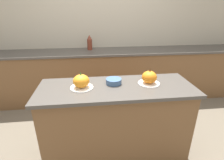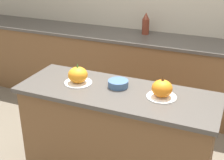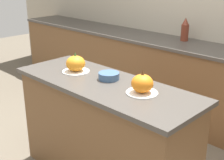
# 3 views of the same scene
# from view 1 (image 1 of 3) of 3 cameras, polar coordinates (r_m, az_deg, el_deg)

# --- Properties ---
(ground_plane) EXTENTS (12.00, 12.00, 0.00)m
(ground_plane) POSITION_cam_1_polar(r_m,az_deg,el_deg) (2.33, 1.24, -22.77)
(ground_plane) COLOR #665B4C
(wall_back) EXTENTS (8.00, 0.06, 2.50)m
(wall_back) POSITION_cam_1_polar(r_m,az_deg,el_deg) (3.42, -2.80, 15.91)
(wall_back) COLOR #B2A893
(wall_back) RESTS_ON ground_plane
(kitchen_island) EXTENTS (1.61, 0.59, 0.91)m
(kitchen_island) POSITION_cam_1_polar(r_m,az_deg,el_deg) (2.03, 1.35, -13.74)
(kitchen_island) COLOR brown
(kitchen_island) RESTS_ON ground_plane
(back_counter) EXTENTS (6.00, 0.60, 0.94)m
(back_counter) POSITION_cam_1_polar(r_m,az_deg,el_deg) (3.29, -2.13, 1.58)
(back_counter) COLOR brown
(back_counter) RESTS_ON ground_plane
(pumpkin_cake_left) EXTENTS (0.23, 0.23, 0.18)m
(pumpkin_cake_left) POSITION_cam_1_polar(r_m,az_deg,el_deg) (1.77, -10.00, -0.56)
(pumpkin_cake_left) COLOR white
(pumpkin_cake_left) RESTS_ON kitchen_island
(pumpkin_cake_right) EXTENTS (0.23, 0.23, 0.18)m
(pumpkin_cake_right) POSITION_cam_1_polar(r_m,az_deg,el_deg) (1.88, 12.07, 0.71)
(pumpkin_cake_right) COLOR white
(pumpkin_cake_right) RESTS_ON kitchen_island
(bottle_tall) EXTENTS (0.09, 0.09, 0.27)m
(bottle_tall) POSITION_cam_1_polar(r_m,az_deg,el_deg) (3.24, -7.32, 12.02)
(bottle_tall) COLOR maroon
(bottle_tall) RESTS_ON back_counter
(mixing_bowl) EXTENTS (0.17, 0.17, 0.06)m
(mixing_bowl) POSITION_cam_1_polar(r_m,az_deg,el_deg) (1.85, 0.55, -0.40)
(mixing_bowl) COLOR #3D5B84
(mixing_bowl) RESTS_ON kitchen_island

